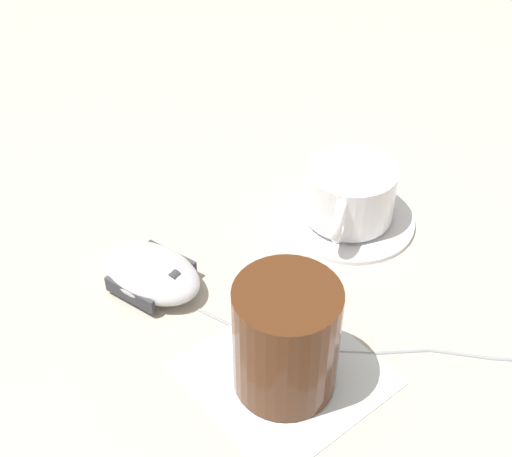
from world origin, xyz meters
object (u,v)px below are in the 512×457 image
(saucer, at_px, (350,218))
(coffee_cup, at_px, (350,193))
(computer_mouse, at_px, (151,273))
(drinking_glass, at_px, (286,339))

(saucer, bearing_deg, coffee_cup, 86.51)
(saucer, distance_m, coffee_cup, 0.03)
(computer_mouse, xyz_separation_m, drinking_glass, (-0.14, -0.07, 0.04))
(coffee_cup, xyz_separation_m, drinking_glass, (-0.16, 0.14, 0.02))
(saucer, distance_m, drinking_glass, 0.22)
(saucer, xyz_separation_m, coffee_cup, (0.00, 0.00, 0.03))
(drinking_glass, bearing_deg, computer_mouse, 25.63)
(coffee_cup, bearing_deg, computer_mouse, 94.06)
(computer_mouse, relative_size, drinking_glass, 1.20)
(coffee_cup, bearing_deg, drinking_glass, 138.84)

